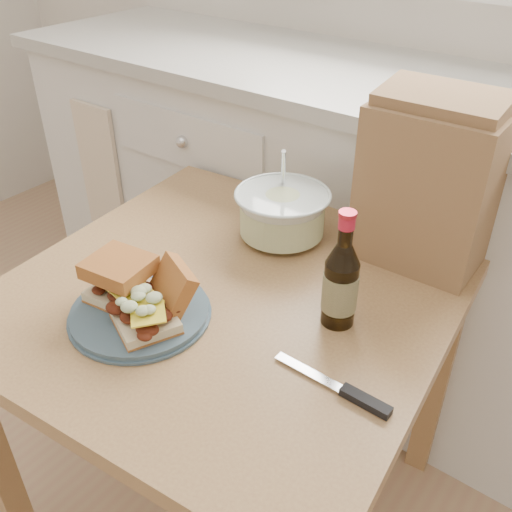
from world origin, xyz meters
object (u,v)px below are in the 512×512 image
Objects in this scene: beer_bottle at (341,283)px; dining_table at (230,328)px; plate at (140,313)px; coleslaw_bowl at (282,215)px; paper_bag at (427,188)px.

dining_table is at bearing -155.08° from beer_bottle.
plate is at bearing -120.26° from dining_table.
coleslaw_bowl is at bearing 91.97° from dining_table.
plate is 0.37m from beer_bottle.
coleslaw_bowl is 0.31m from beer_bottle.
beer_bottle is (0.25, -0.18, 0.03)m from coleslaw_bowl.
dining_table is 0.27m from coleslaw_bowl.
beer_bottle is (0.30, 0.21, 0.08)m from plate.
paper_bag reaches higher than coleslaw_bowl.
beer_bottle is (0.22, 0.04, 0.19)m from dining_table.
plate is 0.61m from paper_bag.
coleslaw_bowl is 0.65× the size of paper_bag.
dining_table is at bearing -127.90° from paper_bag.
dining_table is 2.78× the size of paper_bag.
paper_bag is (0.25, 0.33, 0.26)m from dining_table.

